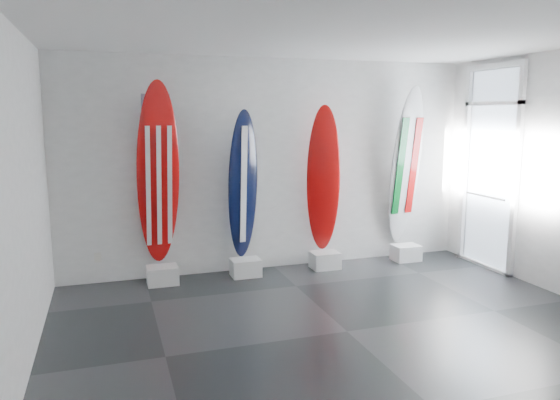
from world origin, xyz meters
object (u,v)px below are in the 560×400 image
object	(u,v)px
surfboard_italy	(406,167)
surfboard_usa	(158,175)
surfboard_swiss	(323,179)
surfboard_navy	(243,185)

from	to	relation	value
surfboard_italy	surfboard_usa	bearing A→B (deg)	170.72
surfboard_swiss	surfboard_navy	bearing A→B (deg)	-161.61
surfboard_usa	surfboard_swiss	world-z (taller)	surfboard_usa
surfboard_navy	surfboard_swiss	bearing A→B (deg)	-17.84
surfboard_usa	surfboard_navy	world-z (taller)	surfboard_usa
surfboard_usa	surfboard_swiss	size ratio (longest dim) A/B	1.15
surfboard_usa	surfboard_navy	size ratio (longest dim) A/B	1.19
surfboard_usa	surfboard_italy	distance (m)	3.68
surfboard_usa	surfboard_navy	distance (m)	1.15
surfboard_swiss	surfboard_italy	distance (m)	1.36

